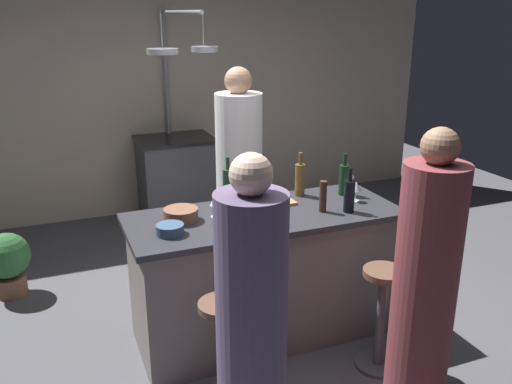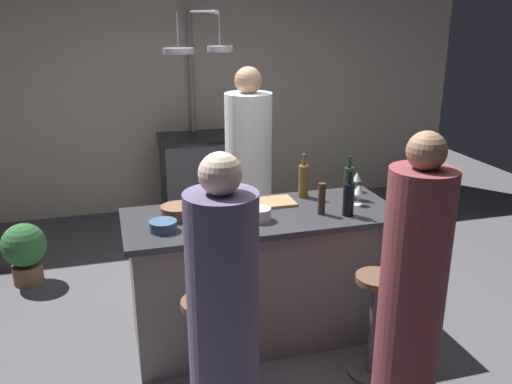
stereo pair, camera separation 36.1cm
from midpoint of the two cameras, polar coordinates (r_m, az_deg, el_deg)
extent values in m
plane|color=#4C4C51|center=(3.92, 3.35, -14.72)|extent=(9.00, 9.00, 0.00)
cube|color=#BCAD99|center=(6.10, -5.35, 10.43)|extent=(6.40, 0.16, 2.60)
cube|color=slate|center=(3.71, 3.47, -9.15)|extent=(1.72, 0.66, 0.86)
cube|color=#2D2D33|center=(3.52, 3.61, -2.65)|extent=(1.80, 0.72, 0.04)
cube|color=#47474C|center=(5.91, -4.37, 1.53)|extent=(0.76, 0.60, 0.86)
cube|color=black|center=(5.79, -4.48, 5.75)|extent=(0.80, 0.64, 0.03)
cylinder|color=white|center=(4.38, 1.58, 0.27)|extent=(0.37, 0.37, 1.56)
sphere|color=tan|center=(4.18, 1.69, 11.72)|extent=(0.21, 0.21, 0.21)
cylinder|color=#4C4C51|center=(3.65, 14.95, -18.01)|extent=(0.28, 0.28, 0.02)
cylinder|color=#4C4C51|center=(3.47, 15.39, -13.75)|extent=(0.06, 0.06, 0.62)
cylinder|color=brown|center=(3.32, 15.87, -8.93)|extent=(0.26, 0.26, 0.04)
cylinder|color=brown|center=(3.03, 19.52, -10.83)|extent=(0.34, 0.34, 1.43)
sphere|color=#8C664C|center=(2.75, 21.30, 4.02)|extent=(0.20, 0.20, 0.20)
cylinder|color=#4C4C51|center=(3.12, -1.83, -17.04)|extent=(0.06, 0.06, 0.62)
cylinder|color=brown|center=(2.95, -1.90, -11.84)|extent=(0.26, 0.26, 0.04)
cylinder|color=#594C6B|center=(2.62, 0.64, -14.98)|extent=(0.34, 0.34, 1.41)
sphere|color=beige|center=(2.28, 0.71, 1.86)|extent=(0.19, 0.19, 0.19)
cylinder|color=gray|center=(5.99, -5.02, 8.11)|extent=(0.04, 0.04, 2.15)
cylinder|color=gray|center=(5.21, -3.79, 18.48)|extent=(0.04, 1.40, 0.04)
cylinder|color=gray|center=(4.62, -5.95, 14.66)|extent=(0.26, 0.26, 0.04)
cylinder|color=gray|center=(4.61, -6.02, 16.54)|extent=(0.01, 0.01, 0.30)
cylinder|color=gray|center=(4.67, -1.53, 14.93)|extent=(0.22, 0.22, 0.04)
cylinder|color=gray|center=(4.69, -1.63, 16.73)|extent=(0.01, 0.01, 0.29)
cylinder|color=brown|center=(4.84, -21.06, -8.12)|extent=(0.24, 0.24, 0.16)
sphere|color=#2D6633|center=(4.74, -21.42, -5.29)|extent=(0.36, 0.36, 0.36)
cube|color=#997047|center=(3.69, 4.37, -1.15)|extent=(0.32, 0.22, 0.02)
cylinder|color=#382319|center=(3.51, 9.92, -0.76)|extent=(0.05, 0.05, 0.21)
cylinder|color=#193D23|center=(3.65, -0.06, 0.58)|extent=(0.07, 0.07, 0.25)
cylinder|color=#193D23|center=(3.60, -0.06, 3.11)|extent=(0.03, 0.03, 0.08)
cylinder|color=#143319|center=(3.86, 12.43, 0.91)|extent=(0.07, 0.07, 0.22)
cylinder|color=#143319|center=(3.82, 12.59, 3.08)|extent=(0.03, 0.03, 0.08)
cylinder|color=brown|center=(3.82, 7.76, 1.08)|extent=(0.07, 0.07, 0.23)
cylinder|color=brown|center=(3.78, 7.86, 3.36)|extent=(0.03, 0.03, 0.08)
cylinder|color=black|center=(3.53, 12.69, -0.85)|extent=(0.07, 0.07, 0.21)
cylinder|color=black|center=(3.48, 12.86, 1.46)|extent=(0.03, 0.03, 0.08)
cylinder|color=silver|center=(3.76, 13.48, -1.37)|extent=(0.06, 0.06, 0.01)
cylinder|color=silver|center=(3.75, 13.52, -0.78)|extent=(0.01, 0.01, 0.07)
cone|color=silver|center=(3.72, 13.60, 0.23)|extent=(0.07, 0.07, 0.06)
cylinder|color=silver|center=(4.04, 13.11, 0.06)|extent=(0.06, 0.06, 0.01)
cylinder|color=silver|center=(4.03, 13.15, 0.61)|extent=(0.01, 0.01, 0.07)
cone|color=silver|center=(4.01, 13.22, 1.56)|extent=(0.07, 0.07, 0.06)
cylinder|color=silver|center=(3.47, -1.67, -2.52)|extent=(0.06, 0.06, 0.01)
cylinder|color=silver|center=(3.46, -1.68, -1.90)|extent=(0.01, 0.01, 0.07)
cone|color=silver|center=(3.43, -1.69, -0.80)|extent=(0.07, 0.07, 0.06)
cylinder|color=#334C6B|center=(3.25, -6.68, -3.65)|extent=(0.17, 0.17, 0.06)
cylinder|color=brown|center=(3.44, -5.32, -2.16)|extent=(0.22, 0.22, 0.08)
cylinder|color=#B7B7BC|center=(3.39, 3.38, -2.42)|extent=(0.15, 0.15, 0.08)
camera|label=1|loc=(0.18, -87.14, 0.96)|focal=37.74mm
camera|label=2|loc=(0.18, 92.86, -0.96)|focal=37.74mm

